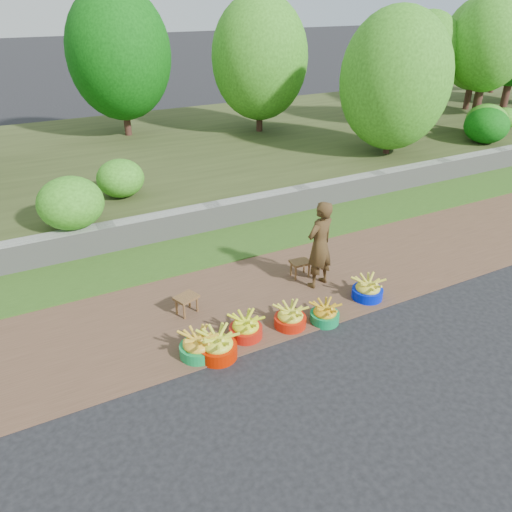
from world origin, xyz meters
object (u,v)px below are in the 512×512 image
basin_a (198,346)px  stool_right (300,264)px  basin_b (218,346)px  basin_d (290,317)px  basin_f (368,289)px  stool_left (186,300)px  basin_e (325,314)px  basin_c (246,328)px  vendor_woman (320,245)px

basin_a → stool_right: (2.42, 1.19, 0.09)m
basin_b → basin_d: basin_b is taller
basin_f → stool_right: size_ratio=1.40×
stool_left → basin_e: bearing=-33.5°
basin_d → stool_left: basin_d is taller
basin_b → basin_e: (1.79, -0.01, -0.03)m
basin_e → basin_a: bearing=175.9°
basin_a → basin_d: size_ratio=1.06×
basin_a → stool_right: size_ratio=1.42×
basin_d → basin_f: size_ratio=0.96×
basin_c → basin_f: size_ratio=0.97×
basin_c → vendor_woman: 2.00m
basin_c → vendor_woman: vendor_woman is taller
basin_a → stool_right: bearing=26.1°
basin_b → stool_right: 2.55m
basin_a → basin_e: size_ratio=1.15×
basin_f → stool_right: (-0.61, 1.11, 0.09)m
vendor_woman → basin_d: bearing=22.7°
basin_b → basin_f: (2.80, 0.21, -0.01)m
basin_c → basin_d: (0.71, -0.08, -0.00)m
basin_f → basin_e: bearing=-167.5°
basin_a → basin_f: 3.03m
stool_right → basin_b: bearing=-148.8°
basin_c → basin_e: basin_c is taller
basin_a → basin_b: size_ratio=0.94×
stool_left → stool_right: size_ratio=1.15×
basin_c → stool_right: 1.98m
basin_e → basin_c: bearing=169.9°
basin_b → basin_c: (0.54, 0.21, -0.02)m
basin_a → basin_d: basin_a is taller
basin_f → basin_a: bearing=-178.6°
basin_b → basin_c: bearing=21.4°
basin_a → basin_d: 1.50m
basin_c → stool_left: (-0.55, 0.96, 0.10)m
stool_left → vendor_woman: (2.30, -0.23, 0.52)m
basin_b → basin_e: basin_b is taller
basin_f → stool_right: bearing=119.0°
basin_e → basin_f: size_ratio=0.88×
basin_d → basin_b: bearing=-173.9°
basin_c → basin_e: size_ratio=1.10×
basin_c → stool_left: 1.11m
basin_d → vendor_woman: bearing=37.8°
stool_left → stool_right: stool_left is taller
stool_left → basin_f: bearing=-19.0°
basin_a → basin_c: basin_a is taller
basin_b → stool_left: basin_b is taller
basin_a → basin_f: basin_a is taller
basin_a → basin_f: bearing=1.4°
basin_b → basin_e: bearing=-0.3°
stool_left → stool_right: (2.19, 0.15, -0.00)m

